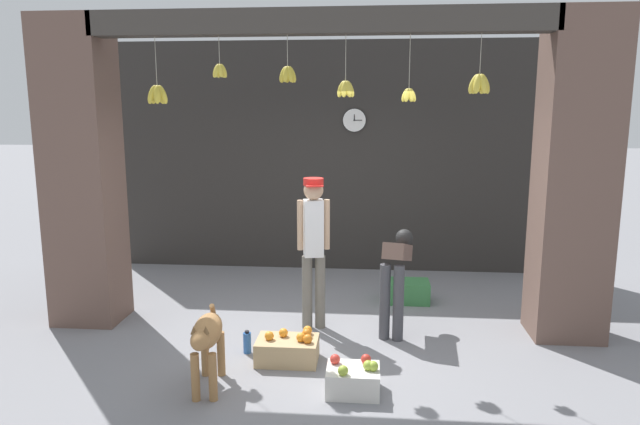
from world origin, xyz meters
The scene contains 13 objects.
ground_plane centered at (0.00, 0.00, 0.00)m, with size 60.00×60.00×0.00m, color gray.
shop_back_wall centered at (0.00, 2.65, 1.64)m, with size 6.42×0.12×3.27m, color #2D2B28.
shop_pillar_left centered at (-2.56, 0.30, 1.64)m, with size 0.70×0.60×3.27m, color brown.
shop_pillar_right centered at (2.56, 0.30, 1.64)m, with size 0.70×0.60×3.27m, color brown.
storefront_awning centered at (0.00, 0.12, 3.10)m, with size 4.52×0.26×0.91m.
dog centered at (-0.80, -1.19, 0.46)m, with size 0.30×0.85×0.68m.
shopkeeper centered at (-0.06, 0.26, 0.96)m, with size 0.34×0.28×1.63m.
worker_stooping centered at (0.81, 0.22, 0.68)m, with size 0.37×0.78×1.03m.
fruit_crate_oranges centered at (-0.21, -0.59, 0.12)m, with size 0.57×0.38×0.30m.
fruit_crate_apples centered at (0.41, -1.14, 0.12)m, with size 0.44×0.36×0.30m.
produce_box_green centered at (0.99, 1.21, 0.13)m, with size 0.56×0.36×0.26m, color #387A42.
water_bottle centered at (-0.63, -0.44, 0.11)m, with size 0.08×0.08×0.23m.
wall_clock centered at (0.29, 2.57, 2.17)m, with size 0.34×0.03×0.34m.
Camera 1 is at (0.52, -5.55, 2.33)m, focal length 32.00 mm.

